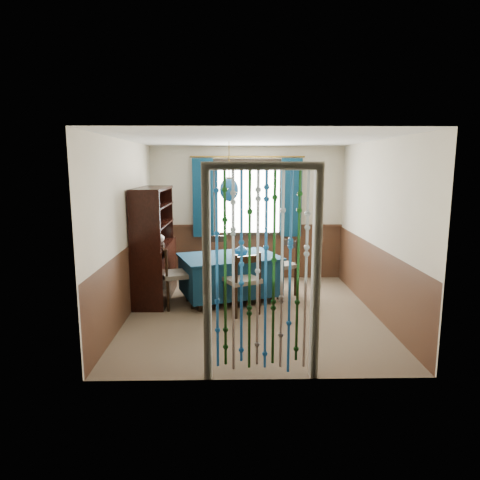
{
  "coord_description": "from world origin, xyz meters",
  "views": [
    {
      "loc": [
        -0.3,
        -6.03,
        2.15
      ],
      "look_at": [
        -0.16,
        0.46,
        1.01
      ],
      "focal_mm": 32.0,
      "sensor_mm": 36.0,
      "label": 1
    }
  ],
  "objects_px": {
    "bowl_shelf": "(153,225)",
    "vase_table": "(241,250)",
    "chair_right": "(281,265)",
    "pendant_lamp": "(229,190)",
    "sideboard": "(154,261)",
    "dining_table": "(230,274)",
    "vase_sideboard": "(160,236)",
    "chair_near": "(243,281)",
    "chair_left": "(176,275)",
    "chair_far": "(216,261)"
  },
  "relations": [
    {
      "from": "chair_right",
      "to": "sideboard",
      "type": "distance_m",
      "value": 2.09
    },
    {
      "from": "sideboard",
      "to": "chair_near",
      "type": "bearing_deg",
      "value": -27.05
    },
    {
      "from": "dining_table",
      "to": "chair_right",
      "type": "xyz_separation_m",
      "value": [
        0.87,
        0.29,
        0.08
      ]
    },
    {
      "from": "chair_right",
      "to": "vase_sideboard",
      "type": "distance_m",
      "value": 2.08
    },
    {
      "from": "dining_table",
      "to": "chair_right",
      "type": "height_order",
      "value": "chair_right"
    },
    {
      "from": "chair_near",
      "to": "chair_far",
      "type": "xyz_separation_m",
      "value": [
        -0.44,
        1.27,
        0.01
      ]
    },
    {
      "from": "chair_far",
      "to": "chair_right",
      "type": "relative_size",
      "value": 1.01
    },
    {
      "from": "sideboard",
      "to": "bowl_shelf",
      "type": "xyz_separation_m",
      "value": [
        0.06,
        -0.34,
        0.64
      ]
    },
    {
      "from": "chair_left",
      "to": "vase_sideboard",
      "type": "distance_m",
      "value": 0.87
    },
    {
      "from": "chair_left",
      "to": "sideboard",
      "type": "height_order",
      "value": "sideboard"
    },
    {
      "from": "dining_table",
      "to": "chair_left",
      "type": "bearing_deg",
      "value": -178.07
    },
    {
      "from": "sideboard",
      "to": "pendant_lamp",
      "type": "height_order",
      "value": "pendant_lamp"
    },
    {
      "from": "chair_far",
      "to": "vase_sideboard",
      "type": "distance_m",
      "value": 1.07
    },
    {
      "from": "chair_right",
      "to": "vase_sideboard",
      "type": "bearing_deg",
      "value": 57.47
    },
    {
      "from": "pendant_lamp",
      "to": "dining_table",
      "type": "bearing_deg",
      "value": 146.31
    },
    {
      "from": "sideboard",
      "to": "pendant_lamp",
      "type": "distance_m",
      "value": 1.68
    },
    {
      "from": "chair_near",
      "to": "sideboard",
      "type": "xyz_separation_m",
      "value": [
        -1.41,
        0.75,
        0.13
      ]
    },
    {
      "from": "pendant_lamp",
      "to": "vase_sideboard",
      "type": "relative_size",
      "value": 5.09
    },
    {
      "from": "sideboard",
      "to": "vase_sideboard",
      "type": "relative_size",
      "value": 10.12
    },
    {
      "from": "pendant_lamp",
      "to": "chair_far",
      "type": "bearing_deg",
      "value": 111.31
    },
    {
      "from": "vase_table",
      "to": "vase_sideboard",
      "type": "relative_size",
      "value": 1.1
    },
    {
      "from": "sideboard",
      "to": "vase_table",
      "type": "distance_m",
      "value": 1.42
    },
    {
      "from": "chair_left",
      "to": "sideboard",
      "type": "bearing_deg",
      "value": -153.7
    },
    {
      "from": "bowl_shelf",
      "to": "vase_table",
      "type": "bearing_deg",
      "value": 8.68
    },
    {
      "from": "sideboard",
      "to": "bowl_shelf",
      "type": "height_order",
      "value": "sideboard"
    },
    {
      "from": "pendant_lamp",
      "to": "vase_sideboard",
      "type": "height_order",
      "value": "pendant_lamp"
    },
    {
      "from": "dining_table",
      "to": "chair_right",
      "type": "bearing_deg",
      "value": -0.43
    },
    {
      "from": "chair_far",
      "to": "sideboard",
      "type": "height_order",
      "value": "sideboard"
    },
    {
      "from": "dining_table",
      "to": "chair_far",
      "type": "distance_m",
      "value": 0.67
    },
    {
      "from": "vase_table",
      "to": "bowl_shelf",
      "type": "bearing_deg",
      "value": -171.32
    },
    {
      "from": "chair_near",
      "to": "chair_left",
      "type": "xyz_separation_m",
      "value": [
        -1.02,
        0.34,
        0.01
      ]
    },
    {
      "from": "pendant_lamp",
      "to": "bowl_shelf",
      "type": "relative_size",
      "value": 4.4
    },
    {
      "from": "chair_near",
      "to": "pendant_lamp",
      "type": "xyz_separation_m",
      "value": [
        -0.2,
        0.65,
        1.28
      ]
    },
    {
      "from": "chair_near",
      "to": "vase_sideboard",
      "type": "xyz_separation_m",
      "value": [
        -1.35,
        0.98,
        0.5
      ]
    },
    {
      "from": "pendant_lamp",
      "to": "vase_sideboard",
      "type": "distance_m",
      "value": 1.43
    },
    {
      "from": "chair_near",
      "to": "pendant_lamp",
      "type": "distance_m",
      "value": 1.45
    },
    {
      "from": "dining_table",
      "to": "vase_table",
      "type": "bearing_deg",
      "value": -29.8
    },
    {
      "from": "chair_far",
      "to": "sideboard",
      "type": "relative_size",
      "value": 0.53
    },
    {
      "from": "dining_table",
      "to": "chair_left",
      "type": "distance_m",
      "value": 0.88
    },
    {
      "from": "pendant_lamp",
      "to": "vase_table",
      "type": "xyz_separation_m",
      "value": [
        0.19,
        -0.04,
        -0.95
      ]
    },
    {
      "from": "dining_table",
      "to": "chair_left",
      "type": "height_order",
      "value": "chair_left"
    },
    {
      "from": "chair_near",
      "to": "bowl_shelf",
      "type": "bearing_deg",
      "value": 136.16
    },
    {
      "from": "dining_table",
      "to": "pendant_lamp",
      "type": "height_order",
      "value": "pendant_lamp"
    },
    {
      "from": "chair_far",
      "to": "vase_sideboard",
      "type": "height_order",
      "value": "vase_sideboard"
    },
    {
      "from": "bowl_shelf",
      "to": "chair_far",
      "type": "bearing_deg",
      "value": 43.13
    },
    {
      "from": "dining_table",
      "to": "vase_table",
      "type": "xyz_separation_m",
      "value": [
        0.19,
        -0.04,
        0.4
      ]
    },
    {
      "from": "dining_table",
      "to": "vase_sideboard",
      "type": "distance_m",
      "value": 1.33
    },
    {
      "from": "chair_left",
      "to": "bowl_shelf",
      "type": "xyz_separation_m",
      "value": [
        -0.33,
        0.08,
        0.76
      ]
    },
    {
      "from": "chair_right",
      "to": "pendant_lamp",
      "type": "bearing_deg",
      "value": 77.05
    },
    {
      "from": "chair_near",
      "to": "vase_table",
      "type": "xyz_separation_m",
      "value": [
        -0.01,
        0.62,
        0.33
      ]
    }
  ]
}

